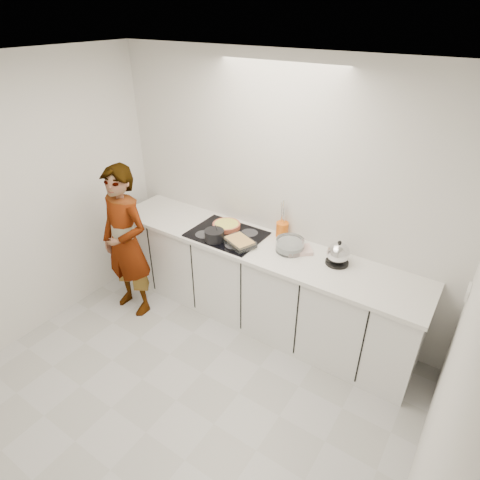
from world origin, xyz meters
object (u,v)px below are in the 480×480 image
Objects in this scene: tart_dish at (226,225)px; baking_dish at (240,242)px; utensil_crock at (282,230)px; saucepan at (214,235)px; hob at (227,234)px; mixing_bowl at (290,246)px; cook at (126,243)px; kettle at (338,254)px.

tart_dish is 0.97× the size of baking_dish.
saucepan is at bearing -137.95° from utensil_crock.
mixing_bowl reaches higher than hob.
saucepan is at bearing -160.10° from mixing_bowl.
cook is (-0.83, -0.40, -0.16)m from saucepan.
tart_dish is 1.43× the size of kettle.
hob is at bearing 34.87° from cook.
kettle reaches higher than baking_dish.
tart_dish is 0.28m from saucepan.
cook is at bearing -146.11° from hob.
kettle is at bearing 14.47° from baking_dish.
hob is 0.55m from utensil_crock.
mixing_bowl is 1.41× the size of kettle.
cook is (-1.51, -0.65, -0.15)m from mixing_bowl.
cook is at bearing -160.52° from kettle.
baking_dish is 0.21× the size of cook.
mixing_bowl is 0.45m from kettle.
mixing_bowl reaches higher than baking_dish.
tart_dish is 1.04m from cook.
saucepan is 1.17m from kettle.
tart_dish is 1.02× the size of mixing_bowl.
baking_dish is at bearing -25.05° from hob.
kettle reaches higher than saucepan.
hob is 1.03m from cook.
baking_dish is 1.18m from cook.
hob is 0.67m from mixing_bowl.
cook is at bearing -156.61° from baking_dish.
tart_dish is 2.20× the size of utensil_crock.
mixing_bowl is at bearing 19.90° from saucepan.
baking_dish is 0.46m from utensil_crock.
tart_dish is at bearing 145.28° from baking_dish.
cook is (-0.85, -0.57, -0.10)m from hob.
kettle reaches higher than utensil_crock.
saucepan is 0.26m from baking_dish.
baking_dish is at bearing -34.72° from tart_dish.
mixing_bowl is at bearing -1.79° from tart_dish.
saucepan reaches higher than mixing_bowl.
cook is (-1.32, -0.85, -0.17)m from utensil_crock.
mixing_bowl is at bearing 23.03° from baking_dish.
utensil_crock is (-0.64, 0.16, -0.02)m from kettle.
hob is 3.08× the size of kettle.
kettle reaches higher than hob.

